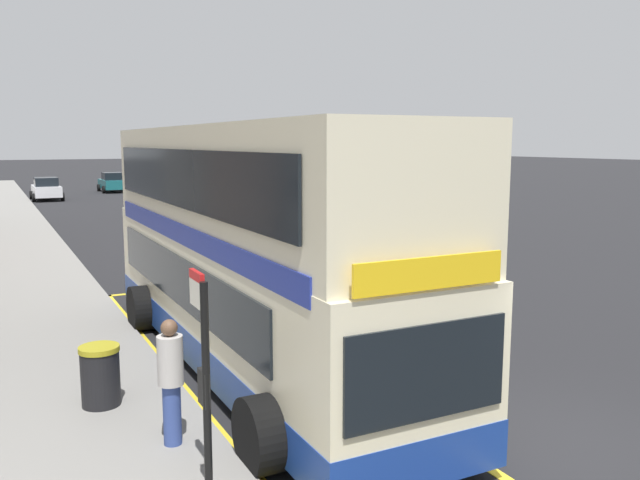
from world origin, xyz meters
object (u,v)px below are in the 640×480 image
at_px(parked_car_white_across, 225,205).
at_px(litter_bin, 100,375).
at_px(double_decker_bus, 247,255).
at_px(pedestrian_waiting_near_sign, 171,377).
at_px(parked_car_white_behind, 46,189).
at_px(parked_car_teal_ahead, 113,182).
at_px(bus_stop_sign, 204,368).

bearing_deg(parked_car_white_across, litter_bin, -112.97).
bearing_deg(double_decker_bus, pedestrian_waiting_near_sign, -126.57).
xyz_separation_m(parked_car_white_behind, litter_bin, (-2.49, -40.64, -0.19)).
distance_m(parked_car_white_behind, pedestrian_waiting_near_sign, 42.48).
bearing_deg(litter_bin, parked_car_white_behind, 86.49).
distance_m(double_decker_bus, litter_bin, 3.43).
bearing_deg(parked_car_white_behind, parked_car_white_across, 112.56).
height_order(parked_car_white_behind, parked_car_teal_ahead, same).
bearing_deg(parked_car_teal_ahead, parked_car_white_behind, -134.66).
distance_m(bus_stop_sign, parked_car_white_across, 28.03).
height_order(bus_stop_sign, litter_bin, bus_stop_sign).
bearing_deg(bus_stop_sign, litter_bin, 100.78).
xyz_separation_m(double_decker_bus, litter_bin, (-2.86, -1.20, -1.46)).
xyz_separation_m(bus_stop_sign, parked_car_teal_ahead, (7.44, 49.81, -0.87)).
bearing_deg(parked_car_white_behind, litter_bin, 86.18).
height_order(parked_car_white_behind, litter_bin, parked_car_white_behind).
bearing_deg(double_decker_bus, parked_car_teal_ahead, 83.43).
xyz_separation_m(bus_stop_sign, parked_car_white_behind, (1.86, 43.97, -0.87)).
bearing_deg(litter_bin, bus_stop_sign, -79.22).
xyz_separation_m(double_decker_bus, parked_car_white_across, (7.02, 21.92, -1.26)).
xyz_separation_m(bus_stop_sign, parked_car_white_across, (9.25, 26.44, -0.87)).
distance_m(parked_car_white_across, pedestrian_waiting_near_sign, 26.57).
bearing_deg(double_decker_bus, parked_car_white_across, 72.23).
bearing_deg(parked_car_white_across, pedestrian_waiting_near_sign, -110.18).
bearing_deg(double_decker_bus, parked_car_white_behind, 90.54).
distance_m(double_decker_bus, parked_car_white_behind, 39.46).
distance_m(parked_car_white_behind, parked_car_teal_ahead, 8.08).
xyz_separation_m(parked_car_white_across, pedestrian_waiting_near_sign, (-9.24, -24.91, 0.27)).
bearing_deg(bus_stop_sign, double_decker_bus, 63.78).
bearing_deg(parked_car_white_behind, double_decker_bus, 90.22).
distance_m(parked_car_teal_ahead, pedestrian_waiting_near_sign, 48.85).
xyz_separation_m(double_decker_bus, parked_car_white_behind, (-0.37, 39.44, -1.26)).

